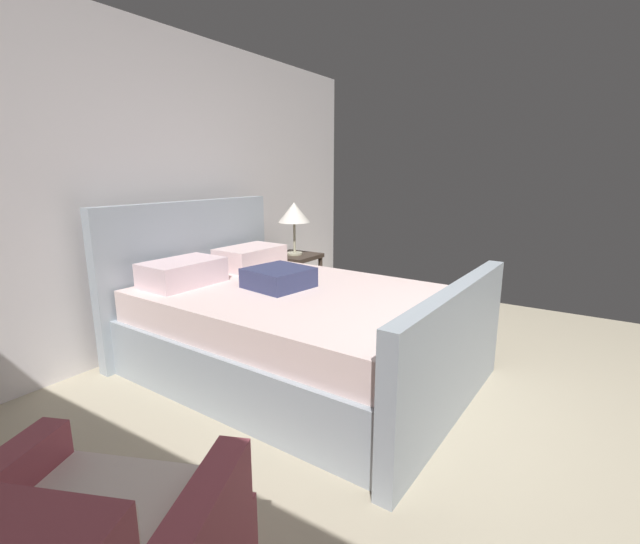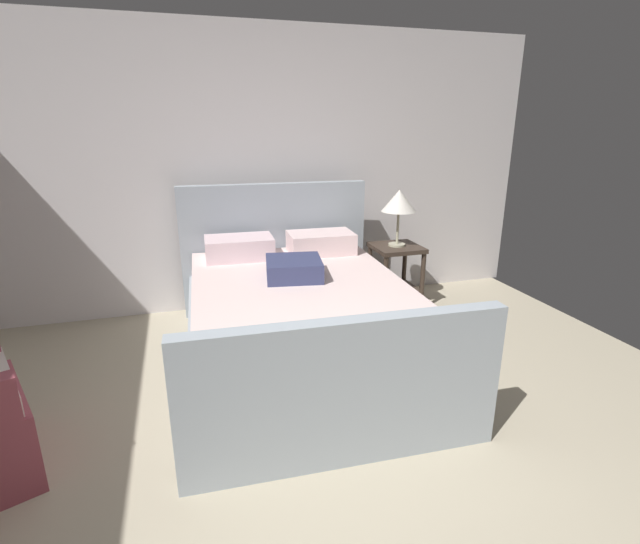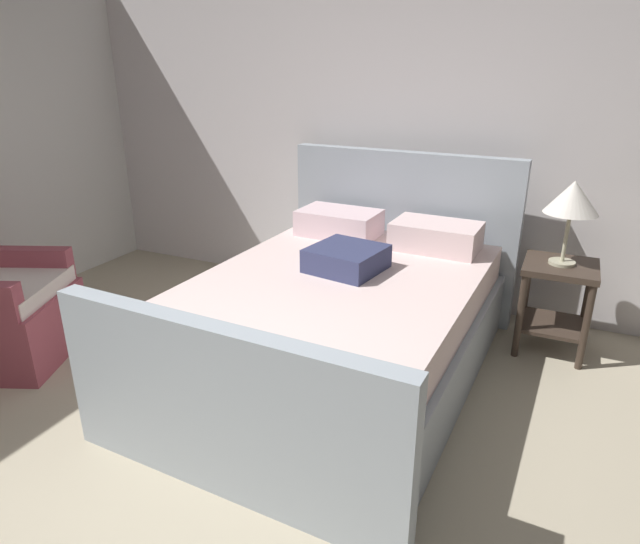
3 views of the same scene
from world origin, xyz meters
TOP-DOWN VIEW (x-y plane):
  - ground_plane at (0.00, 0.00)m, footprint 5.39×5.68m
  - wall_back at (0.00, 2.90)m, footprint 5.51×0.12m
  - bed at (0.08, 1.58)m, footprint 1.79×2.39m
  - nightstand_right at (1.25, 2.40)m, footprint 0.44×0.44m
  - table_lamp_right at (1.25, 2.40)m, footprint 0.32×0.32m

SIDE VIEW (x-z plane):
  - ground_plane at x=0.00m, z-range -0.02..0.00m
  - bed at x=0.08m, z-range -0.25..0.95m
  - nightstand_right at x=1.25m, z-range 0.10..0.70m
  - table_lamp_right at x=1.25m, z-range 0.75..1.28m
  - wall_back at x=0.00m, z-range 0.00..2.55m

